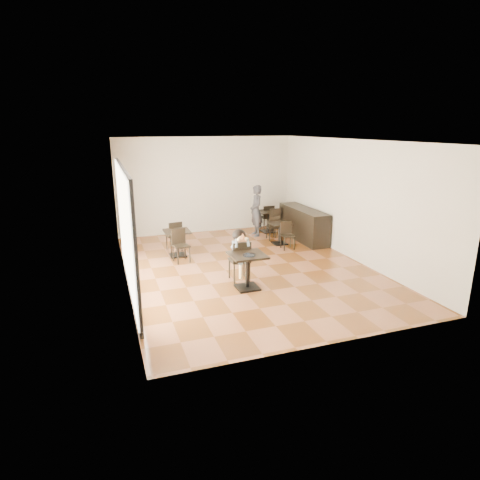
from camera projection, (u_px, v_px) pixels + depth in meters
name	position (u px, v px, depth m)	size (l,w,h in m)	color
floor	(247.00, 268.00, 10.35)	(6.00, 8.00, 0.01)	brown
ceiling	(248.00, 140.00, 9.47)	(6.00, 8.00, 0.01)	white
wall_back	(207.00, 185.00, 13.54)	(6.00, 0.01, 3.20)	beige
wall_front	(335.00, 253.00, 6.28)	(6.00, 0.01, 3.20)	beige
wall_left	(122.00, 215.00, 8.96)	(0.01, 8.00, 3.20)	beige
wall_right	(351.00, 200.00, 10.86)	(0.01, 8.00, 3.20)	beige
storefront_window	(125.00, 229.00, 8.57)	(0.04, 4.50, 2.60)	white
child_table	(247.00, 271.00, 8.92)	(0.77, 0.77, 0.81)	black
child_chair	(239.00, 260.00, 9.40)	(0.44, 0.44, 0.98)	black
child	(239.00, 255.00, 9.36)	(0.44, 0.61, 1.23)	gray
plate	(249.00, 255.00, 8.72)	(0.27, 0.27, 0.02)	black
pizza_slice	(242.00, 239.00, 9.07)	(0.29, 0.22, 0.07)	tan
adult_patron	(256.00, 211.00, 13.20)	(0.61, 0.40, 1.68)	#37363C
cafe_table_mid	(280.00, 233.00, 12.35)	(0.63, 0.63, 0.67)	black
cafe_table_left	(177.00, 243.00, 11.20)	(0.70, 0.70, 0.74)	black
cafe_table_back	(268.00, 221.00, 13.78)	(0.69, 0.69, 0.73)	black
chair_mid_a	(273.00, 227.00, 12.83)	(0.36, 0.36, 0.81)	black
chair_mid_b	(288.00, 236.00, 11.83)	(0.36, 0.36, 0.81)	black
chair_left_a	(174.00, 236.00, 11.68)	(0.40, 0.40, 0.88)	black
chair_left_b	(181.00, 246.00, 10.68)	(0.40, 0.40, 0.88)	black
chair_back_a	(267.00, 217.00, 14.05)	(0.40, 0.40, 0.88)	black
chair_back_b	(277.00, 223.00, 13.28)	(0.40, 0.40, 0.88)	black
service_counter	(303.00, 224.00, 12.86)	(0.60, 2.40, 1.00)	black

